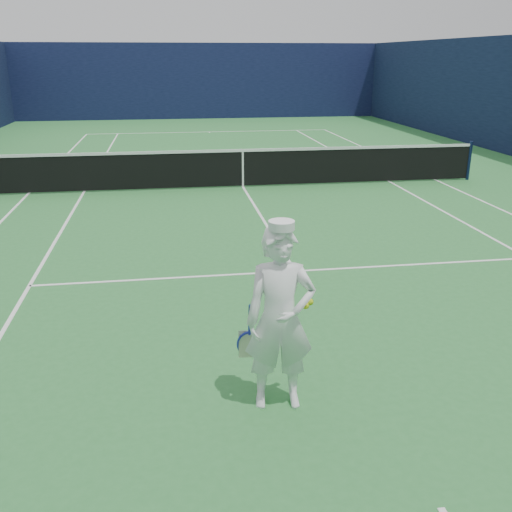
{
  "coord_description": "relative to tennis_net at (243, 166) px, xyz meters",
  "views": [
    {
      "loc": [
        -1.94,
        -14.82,
        3.29
      ],
      "look_at": [
        -0.96,
        -8.49,
        1.04
      ],
      "focal_mm": 40.0,
      "sensor_mm": 36.0,
      "label": 1
    }
  ],
  "objects": [
    {
      "name": "tennis_player",
      "position": [
        -0.96,
        -9.99,
        0.37
      ],
      "size": [
        0.76,
        0.52,
        1.9
      ],
      "rotation": [
        0.0,
        0.0,
        -0.07
      ],
      "color": "white",
      "rests_on": "ground"
    },
    {
      "name": "ground",
      "position": [
        0.0,
        0.0,
        -0.55
      ],
      "size": [
        80.0,
        80.0,
        0.0
      ],
      "primitive_type": "plane",
      "color": "#2C7435",
      "rests_on": "ground"
    },
    {
      "name": "court_markings",
      "position": [
        0.0,
        0.0,
        -0.55
      ],
      "size": [
        11.03,
        23.83,
        0.01
      ],
      "color": "white",
      "rests_on": "ground"
    },
    {
      "name": "windscreen_fence",
      "position": [
        0.0,
        0.0,
        1.45
      ],
      "size": [
        20.12,
        36.12,
        4.0
      ],
      "color": "#0F1539",
      "rests_on": "ground"
    },
    {
      "name": "tennis_net",
      "position": [
        0.0,
        0.0,
        0.0
      ],
      "size": [
        12.88,
        0.09,
        1.07
      ],
      "color": "#141E4C",
      "rests_on": "ground"
    }
  ]
}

